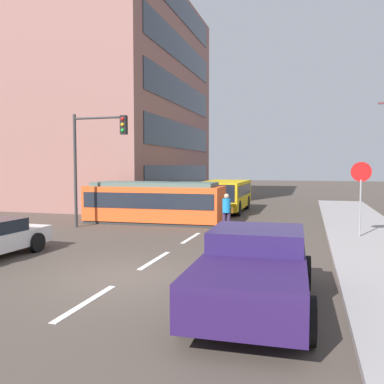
{
  "coord_description": "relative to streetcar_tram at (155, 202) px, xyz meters",
  "views": [
    {
      "loc": [
        4.46,
        -9.51,
        2.89
      ],
      "look_at": [
        -0.91,
        9.29,
        1.61
      ],
      "focal_mm": 38.33,
      "sensor_mm": 36.0,
      "label": 1
    }
  ],
  "objects": [
    {
      "name": "lane_stripe_2",
      "position": [
        2.98,
        -3.75,
        -1.05
      ],
      "size": [
        0.16,
        2.4,
        0.01
      ],
      "primitive_type": "cube",
      "color": "silver",
      "rests_on": "ground"
    },
    {
      "name": "lane_stripe_0",
      "position": [
        2.98,
        -11.75,
        -1.05
      ],
      "size": [
        0.16,
        2.4,
        0.01
      ],
      "primitive_type": "cube",
      "color": "silver",
      "rests_on": "ground"
    },
    {
      "name": "sidewalk_curb_right",
      "position": [
        9.78,
        -3.75,
        -0.99
      ],
      "size": [
        3.2,
        36.0,
        0.14
      ],
      "primitive_type": "cube",
      "color": "gray",
      "rests_on": "ground"
    },
    {
      "name": "lane_stripe_4",
      "position": [
        2.98,
        12.0,
        -1.05
      ],
      "size": [
        0.16,
        2.4,
        0.01
      ],
      "primitive_type": "cube",
      "color": "silver",
      "rests_on": "ground"
    },
    {
      "name": "pickup_truck_parked",
      "position": [
        6.42,
        -11.06,
        -0.26
      ],
      "size": [
        2.38,
        5.05,
        1.55
      ],
      "color": "#2A184B",
      "rests_on": "ground"
    },
    {
      "name": "corner_building",
      "position": [
        -10.64,
        10.83,
        6.94
      ],
      "size": [
        17.43,
        17.76,
        16.0
      ],
      "color": "#92615A",
      "rests_on": "ground"
    },
    {
      "name": "stop_sign",
      "position": [
        9.37,
        -2.36,
        1.14
      ],
      "size": [
        0.76,
        0.07,
        2.88
      ],
      "color": "gray",
      "rests_on": "sidewalk_curb_right"
    },
    {
      "name": "ground_plane",
      "position": [
        2.98,
        0.25,
        -1.06
      ],
      "size": [
        120.0,
        120.0,
        0.0
      ],
      "primitive_type": "plane",
      "color": "#4B4039"
    },
    {
      "name": "parked_sedan_furthest",
      "position": [
        -2.3,
        16.75,
        -0.44
      ],
      "size": [
        2.07,
        4.06,
        1.19
      ],
      "color": "#A10E10",
      "rests_on": "ground"
    },
    {
      "name": "traffic_light_mast",
      "position": [
        -1.98,
        -2.44,
        2.59
      ],
      "size": [
        2.69,
        0.33,
        5.23
      ],
      "color": "#333333",
      "rests_on": "ground"
    },
    {
      "name": "lane_stripe_1",
      "position": [
        2.98,
        -7.75,
        -1.05
      ],
      "size": [
        0.16,
        2.4,
        0.01
      ],
      "primitive_type": "cube",
      "color": "silver",
      "rests_on": "ground"
    },
    {
      "name": "streetcar_tram",
      "position": [
        0.0,
        0.0,
        0.0
      ],
      "size": [
        6.91,
        2.77,
        2.05
      ],
      "color": "#EF5320",
      "rests_on": "ground"
    },
    {
      "name": "lane_stripe_3",
      "position": [
        2.98,
        6.0,
        -1.05
      ],
      "size": [
        0.16,
        2.4,
        0.01
      ],
      "primitive_type": "cube",
      "color": "silver",
      "rests_on": "ground"
    },
    {
      "name": "parked_sedan_far",
      "position": [
        -2.66,
        10.85,
        -0.43
      ],
      "size": [
        2.19,
        4.56,
        1.19
      ],
      "color": "black",
      "rests_on": "ground"
    },
    {
      "name": "city_bus",
      "position": [
        2.43,
        5.68,
        0.04
      ],
      "size": [
        2.6,
        6.03,
        1.9
      ],
      "color": "gold",
      "rests_on": "ground"
    },
    {
      "name": "parked_sedan_mid",
      "position": [
        -2.03,
        3.96,
        -0.43
      ],
      "size": [
        2.15,
        4.49,
        1.19
      ],
      "color": "beige",
      "rests_on": "ground"
    },
    {
      "name": "pedestrian_crossing",
      "position": [
        4.05,
        -1.92,
        -0.11
      ],
      "size": [
        0.49,
        0.36,
        1.67
      ],
      "color": "#342641",
      "rests_on": "ground"
    }
  ]
}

